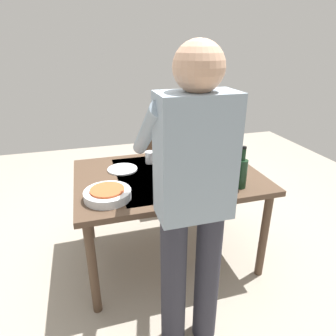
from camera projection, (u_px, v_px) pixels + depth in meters
name	position (u px, v px, depth m)	size (l,w,h in m)	color
ground_plane	(168.00, 254.00, 2.53)	(6.00, 6.00, 0.00)	#9E9384
dining_table	(168.00, 183.00, 2.26)	(1.37, 0.97, 0.75)	#4C3828
chair_near	(166.00, 158.00, 3.14)	(0.40, 0.40, 0.91)	#352114
person_server	(192.00, 197.00, 1.46)	(0.42, 0.61, 1.69)	#2D2D38
wine_bottle	(242.00, 172.00, 1.99)	(0.07, 0.07, 0.30)	black
wine_glass_left	(194.00, 150.00, 2.40)	(0.07, 0.07, 0.15)	white
wine_glass_right	(157.00, 155.00, 2.30)	(0.07, 0.07, 0.15)	white
water_cup_near_left	(234.00, 164.00, 2.30)	(0.07, 0.07, 0.09)	silver
water_cup_near_right	(150.00, 157.00, 2.41)	(0.08, 0.08, 0.10)	silver
water_cup_far_left	(222.00, 173.00, 2.12)	(0.07, 0.07, 0.10)	silver
serving_bowl_pasta	(108.00, 194.00, 1.87)	(0.30, 0.30, 0.07)	silver
dinner_plate_near	(122.00, 169.00, 2.30)	(0.23, 0.23, 0.01)	silver
table_fork	(187.00, 178.00, 2.16)	(0.01, 0.18, 0.01)	silver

